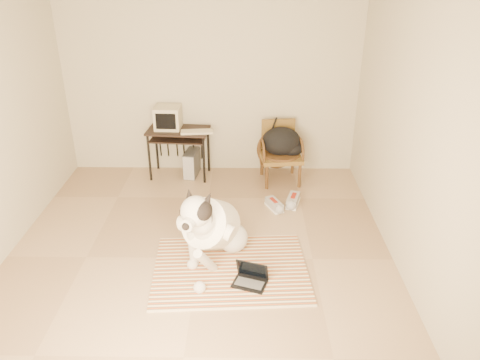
{
  "coord_description": "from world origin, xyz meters",
  "views": [
    {
      "loc": [
        0.48,
        -3.98,
        2.85
      ],
      "look_at": [
        0.42,
        0.18,
        0.81
      ],
      "focal_mm": 35.0,
      "sensor_mm": 36.0,
      "label": 1
    }
  ],
  "objects_px": {
    "dog": "(212,227)",
    "rattan_chair": "(280,152)",
    "laptop": "(251,278)",
    "computer_desk": "(178,136)",
    "crt_monitor": "(168,118)",
    "pc_tower": "(192,163)",
    "backpack": "(283,142)"
  },
  "relations": [
    {
      "from": "dog",
      "to": "crt_monitor",
      "type": "relative_size",
      "value": 3.65
    },
    {
      "from": "dog",
      "to": "laptop",
      "type": "relative_size",
      "value": 3.48
    },
    {
      "from": "computer_desk",
      "to": "backpack",
      "type": "height_order",
      "value": "backpack"
    },
    {
      "from": "laptop",
      "to": "backpack",
      "type": "xyz_separation_m",
      "value": [
        0.45,
        2.29,
        0.48
      ]
    },
    {
      "from": "backpack",
      "to": "laptop",
      "type": "bearing_deg",
      "value": -101.03
    },
    {
      "from": "dog",
      "to": "computer_desk",
      "type": "height_order",
      "value": "dog"
    },
    {
      "from": "rattan_chair",
      "to": "dog",
      "type": "bearing_deg",
      "value": -113.36
    },
    {
      "from": "computer_desk",
      "to": "laptop",
      "type": "bearing_deg",
      "value": -67.79
    },
    {
      "from": "computer_desk",
      "to": "pc_tower",
      "type": "relative_size",
      "value": 2.16
    },
    {
      "from": "laptop",
      "to": "backpack",
      "type": "height_order",
      "value": "backpack"
    },
    {
      "from": "dog",
      "to": "rattan_chair",
      "type": "relative_size",
      "value": 1.57
    },
    {
      "from": "dog",
      "to": "pc_tower",
      "type": "xyz_separation_m",
      "value": [
        -0.42,
        1.99,
        -0.19
      ]
    },
    {
      "from": "dog",
      "to": "computer_desk",
      "type": "distance_m",
      "value": 2.05
    },
    {
      "from": "computer_desk",
      "to": "dog",
      "type": "bearing_deg",
      "value": -73.47
    },
    {
      "from": "laptop",
      "to": "crt_monitor",
      "type": "bearing_deg",
      "value": 114.39
    },
    {
      "from": "dog",
      "to": "pc_tower",
      "type": "bearing_deg",
      "value": 101.94
    },
    {
      "from": "laptop",
      "to": "backpack",
      "type": "bearing_deg",
      "value": 78.97
    },
    {
      "from": "laptop",
      "to": "backpack",
      "type": "relative_size",
      "value": 0.65
    },
    {
      "from": "dog",
      "to": "pc_tower",
      "type": "height_order",
      "value": "dog"
    },
    {
      "from": "dog",
      "to": "laptop",
      "type": "height_order",
      "value": "dog"
    },
    {
      "from": "pc_tower",
      "to": "rattan_chair",
      "type": "bearing_deg",
      "value": -5.7
    },
    {
      "from": "dog",
      "to": "crt_monitor",
      "type": "height_order",
      "value": "crt_monitor"
    },
    {
      "from": "laptop",
      "to": "computer_desk",
      "type": "bearing_deg",
      "value": 112.21
    },
    {
      "from": "computer_desk",
      "to": "pc_tower",
      "type": "xyz_separation_m",
      "value": [
        0.16,
        0.03,
        -0.41
      ]
    },
    {
      "from": "dog",
      "to": "computer_desk",
      "type": "bearing_deg",
      "value": 106.53
    },
    {
      "from": "pc_tower",
      "to": "rattan_chair",
      "type": "relative_size",
      "value": 0.49
    },
    {
      "from": "laptop",
      "to": "rattan_chair",
      "type": "height_order",
      "value": "rattan_chair"
    },
    {
      "from": "pc_tower",
      "to": "rattan_chair",
      "type": "height_order",
      "value": "rattan_chair"
    },
    {
      "from": "crt_monitor",
      "to": "pc_tower",
      "type": "relative_size",
      "value": 0.87
    },
    {
      "from": "computer_desk",
      "to": "pc_tower",
      "type": "distance_m",
      "value": 0.44
    },
    {
      "from": "dog",
      "to": "backpack",
      "type": "distance_m",
      "value": 2.05
    },
    {
      "from": "crt_monitor",
      "to": "computer_desk",
      "type": "bearing_deg",
      "value": -23.94
    }
  ]
}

